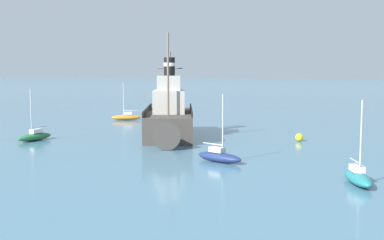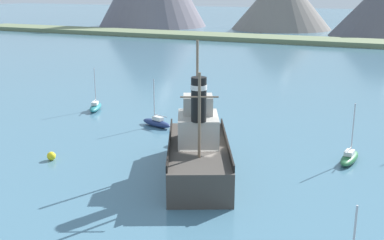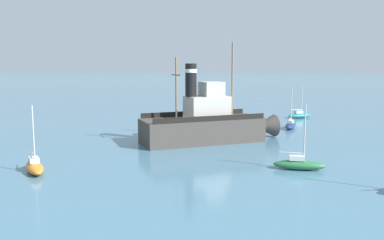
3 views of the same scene
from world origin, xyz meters
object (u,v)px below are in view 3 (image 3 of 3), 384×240
old_tugboat (208,124)px  sailboat_green (299,164)px  sailboat_navy (290,125)px  mooring_buoy (190,121)px  sailboat_orange (35,166)px  sailboat_teal (300,115)px

old_tugboat → sailboat_green: 12.70m
sailboat_navy → mooring_buoy: size_ratio=6.74×
sailboat_orange → sailboat_navy: same height
sailboat_green → sailboat_navy: size_ratio=1.00×
sailboat_navy → mooring_buoy: 12.82m
sailboat_green → sailboat_orange: bearing=-84.0°
sailboat_teal → sailboat_green: 29.65m
old_tugboat → sailboat_teal: 22.61m
old_tugboat → sailboat_navy: 13.30m
sailboat_green → mooring_buoy: bearing=-156.6°
sailboat_teal → mooring_buoy: size_ratio=6.74×
sailboat_green → mooring_buoy: (-22.56, -9.77, -0.06)m
sailboat_green → sailboat_teal: bearing=169.1°
old_tugboat → mooring_buoy: 12.49m
sailboat_teal → sailboat_green: same height
sailboat_teal → sailboat_navy: bearing=-16.9°
old_tugboat → sailboat_teal: bearing=145.8°
sailboat_orange → sailboat_navy: 30.63m
sailboat_navy → sailboat_orange: bearing=-45.6°
sailboat_green → mooring_buoy: 24.59m
sailboat_orange → sailboat_teal: size_ratio=1.00×
old_tugboat → sailboat_green: size_ratio=2.95×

